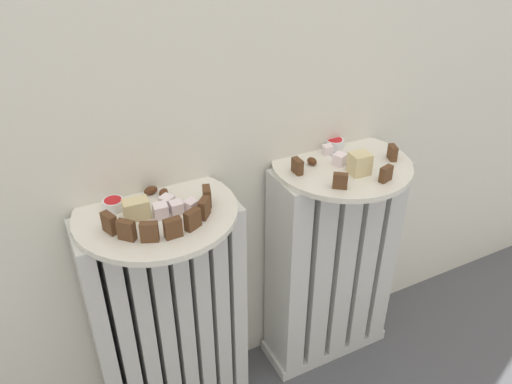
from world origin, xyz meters
name	(u,v)px	position (x,y,z in m)	size (l,w,h in m)	color
radiator_left	(170,323)	(-0.21, 0.28, 0.28)	(0.33, 0.12, 0.56)	silver
radiator_right	(331,267)	(0.21, 0.28, 0.28)	(0.33, 0.12, 0.56)	silver
plate_left	(156,212)	(-0.21, 0.28, 0.57)	(0.31, 0.31, 0.01)	silver
plate_right	(341,164)	(0.21, 0.28, 0.57)	(0.31, 0.31, 0.01)	silver
dark_cake_slice_left_0	(109,223)	(-0.30, 0.25, 0.60)	(0.03, 0.01, 0.04)	#56351E
dark_cake_slice_left_1	(126,230)	(-0.28, 0.21, 0.60)	(0.03, 0.01, 0.04)	#56351E
dark_cake_slice_left_2	(149,232)	(-0.25, 0.19, 0.60)	(0.03, 0.01, 0.04)	#56351E
dark_cake_slice_left_3	(173,228)	(-0.21, 0.18, 0.60)	(0.03, 0.01, 0.04)	#56351E
dark_cake_slice_left_4	(193,219)	(-0.17, 0.19, 0.60)	(0.03, 0.01, 0.04)	#56351E
dark_cake_slice_left_5	(204,208)	(-0.14, 0.22, 0.60)	(0.03, 0.01, 0.04)	#56351E
dark_cake_slice_left_6	(207,196)	(-0.12, 0.25, 0.60)	(0.03, 0.01, 0.04)	#56351E
marble_cake_slice_left_0	(136,209)	(-0.25, 0.27, 0.60)	(0.05, 0.03, 0.04)	beige
turkish_delight_left_0	(167,202)	(-0.19, 0.28, 0.59)	(0.02, 0.02, 0.02)	white
turkish_delight_left_1	(176,207)	(-0.18, 0.25, 0.59)	(0.02, 0.02, 0.02)	white
turkish_delight_left_2	(191,206)	(-0.15, 0.25, 0.59)	(0.02, 0.02, 0.02)	white
turkish_delight_left_3	(161,211)	(-0.21, 0.25, 0.59)	(0.03, 0.03, 0.03)	white
medjool_date_left_0	(164,193)	(-0.18, 0.32, 0.58)	(0.02, 0.02, 0.02)	#4C2814
medjool_date_left_1	(151,190)	(-0.20, 0.34, 0.58)	(0.03, 0.02, 0.02)	#4C2814
jam_bowl_left	(113,204)	(-0.28, 0.32, 0.59)	(0.04, 0.04, 0.02)	white
dark_cake_slice_right_0	(297,166)	(0.10, 0.28, 0.59)	(0.03, 0.01, 0.03)	#56351E
dark_cake_slice_right_1	(340,181)	(0.14, 0.19, 0.59)	(0.03, 0.01, 0.03)	#56351E
dark_cake_slice_right_2	(386,174)	(0.24, 0.17, 0.59)	(0.03, 0.01, 0.03)	#56351E
dark_cake_slice_right_3	(392,153)	(0.32, 0.24, 0.59)	(0.03, 0.01, 0.03)	#56351E
marble_cake_slice_right_0	(360,164)	(0.21, 0.22, 0.60)	(0.04, 0.04, 0.05)	beige
turkish_delight_right_0	(340,159)	(0.20, 0.27, 0.59)	(0.02, 0.02, 0.02)	white
turkish_delight_right_1	(328,150)	(0.20, 0.33, 0.59)	(0.02, 0.02, 0.02)	white
medjool_date_right_0	(312,161)	(0.15, 0.30, 0.58)	(0.02, 0.02, 0.02)	#4C2814
medjool_date_right_1	(355,155)	(0.25, 0.28, 0.58)	(0.03, 0.01, 0.02)	#4C2814
jam_bowl_right	(335,143)	(0.24, 0.35, 0.59)	(0.04, 0.04, 0.02)	white
fork	(342,160)	(0.21, 0.28, 0.58)	(0.02, 0.10, 0.00)	#B7B7BC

